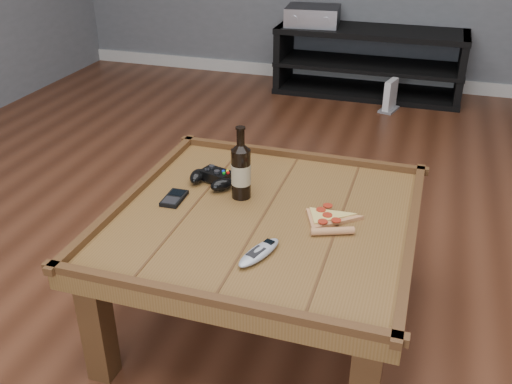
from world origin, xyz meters
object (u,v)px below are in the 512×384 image
(remote_control, at_px, (259,252))
(game_console, at_px, (390,97))
(pizza_slice, at_px, (328,219))
(media_console, at_px, (369,63))
(smartphone, at_px, (174,198))
(av_receiver, at_px, (313,16))
(game_controller, at_px, (212,178))
(coffee_table, at_px, (264,230))
(beer_bottle, at_px, (241,170))

(remote_control, bearing_deg, game_console, 106.40)
(pizza_slice, bearing_deg, media_console, 72.97)
(smartphone, xyz_separation_m, av_receiver, (-0.12, 2.74, 0.11))
(media_console, relative_size, smartphone, 11.68)
(game_controller, bearing_deg, smartphone, -101.73)
(game_controller, bearing_deg, media_console, 101.38)
(coffee_table, height_order, pizza_slice, same)
(game_controller, bearing_deg, remote_control, -35.50)
(coffee_table, relative_size, beer_bottle, 3.87)
(smartphone, bearing_deg, beer_bottle, 22.19)
(smartphone, bearing_deg, game_controller, 59.81)
(beer_bottle, height_order, smartphone, beer_bottle)
(remote_control, bearing_deg, beer_bottle, 136.67)
(media_console, relative_size, game_console, 6.19)
(coffee_table, bearing_deg, beer_bottle, 138.93)
(beer_bottle, xyz_separation_m, remote_control, (0.17, -0.34, -0.09))
(media_console, xyz_separation_m, av_receiver, (-0.45, -0.01, 0.32))
(pizza_slice, height_order, av_receiver, av_receiver)
(coffee_table, relative_size, media_console, 0.74)
(coffee_table, bearing_deg, pizza_slice, 5.70)
(coffee_table, bearing_deg, game_console, 85.05)
(coffee_table, relative_size, pizza_slice, 3.59)
(media_console, bearing_deg, remote_control, -88.90)
(pizza_slice, bearing_deg, smartphone, 160.36)
(pizza_slice, bearing_deg, remote_control, -142.93)
(game_console, bearing_deg, game_controller, -86.74)
(smartphone, height_order, remote_control, remote_control)
(smartphone, relative_size, av_receiver, 0.29)
(beer_bottle, distance_m, remote_control, 0.39)
(av_receiver, relative_size, game_console, 1.85)
(remote_control, distance_m, game_console, 2.69)
(coffee_table, distance_m, beer_bottle, 0.22)
(remote_control, bearing_deg, smartphone, 167.97)
(smartphone, relative_size, remote_control, 0.62)
(pizza_slice, xyz_separation_m, game_console, (-0.01, 2.40, -0.36))
(coffee_table, xyz_separation_m, game_controller, (-0.25, 0.16, 0.08))
(smartphone, distance_m, av_receiver, 2.75)
(av_receiver, bearing_deg, beer_bottle, -87.91)
(coffee_table, distance_m, av_receiver, 2.79)
(media_console, distance_m, remote_control, 3.00)
(beer_bottle, distance_m, game_console, 2.39)
(game_controller, distance_m, game_console, 2.34)
(smartphone, bearing_deg, media_console, 81.49)
(game_controller, xyz_separation_m, av_receiver, (-0.20, 2.59, 0.09))
(game_controller, bearing_deg, av_receiver, 111.30)
(coffee_table, relative_size, smartphone, 8.59)
(media_console, relative_size, pizza_slice, 4.88)
(game_console, bearing_deg, smartphone, -87.94)
(game_controller, bearing_deg, game_console, 95.42)
(pizza_slice, bearing_deg, game_controller, 142.03)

